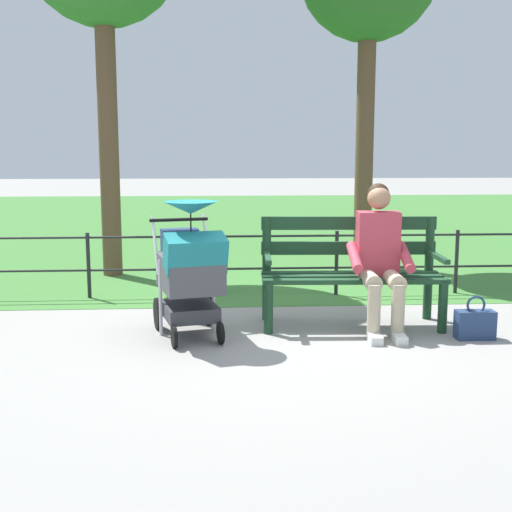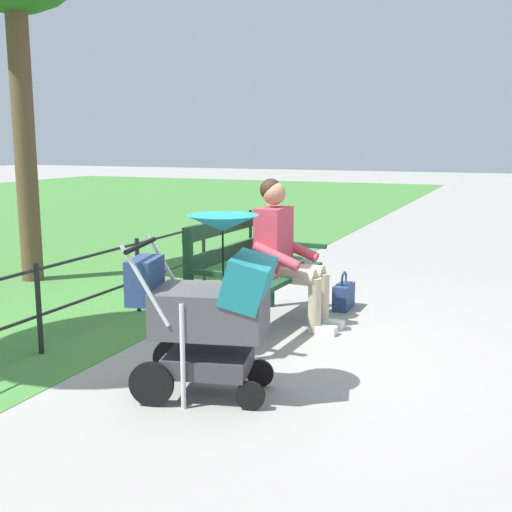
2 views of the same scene
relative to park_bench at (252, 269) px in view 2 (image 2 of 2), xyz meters
The scene contains 6 objects.
ground_plane 0.78m from the park_bench, 11.44° to the left, with size 60.00×60.00×0.00m, color gray.
park_bench is the anchor object (origin of this frame).
person_on_bench 0.34m from the park_bench, 132.60° to the left, with size 0.55×0.74×1.28m.
stroller 1.47m from the park_bench, 13.64° to the left, with size 0.69×0.97×1.15m.
handbag 1.16m from the park_bench, 149.87° to the left, with size 0.32×0.14×0.37m.
park_fence 1.34m from the park_bench, 64.73° to the right, with size 6.65×0.04×0.70m.
Camera 2 is at (4.26, 1.97, 1.59)m, focal length 44.58 mm.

